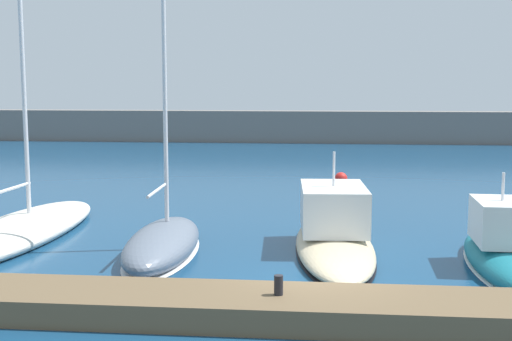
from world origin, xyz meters
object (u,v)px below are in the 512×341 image
at_px(sailboat_slate_second, 163,243).
at_px(mooring_buoy_red, 341,179).
at_px(sailboat_ivory_nearest, 20,228).
at_px(motorboat_sand_third, 334,232).
at_px(motorboat_teal_fourth, 500,249).
at_px(dock_bollard, 279,285).

height_order(sailboat_slate_second, mooring_buoy_red, sailboat_slate_second).
distance_m(sailboat_ivory_nearest, motorboat_sand_third, 10.59).
bearing_deg(motorboat_teal_fourth, dock_bollard, 131.45).
relative_size(motorboat_sand_third, dock_bollard, 19.49).
distance_m(sailboat_slate_second, motorboat_sand_third, 5.33).
relative_size(mooring_buoy_red, dock_bollard, 1.61).
height_order(sailboat_ivory_nearest, sailboat_slate_second, sailboat_ivory_nearest).
height_order(mooring_buoy_red, dock_bollard, dock_bollard).
bearing_deg(mooring_buoy_red, sailboat_ivory_nearest, -126.14).
bearing_deg(motorboat_teal_fourth, motorboat_sand_third, 72.98).
relative_size(motorboat_teal_fourth, dock_bollard, 14.18).
distance_m(sailboat_ivory_nearest, dock_bollard, 11.72).
bearing_deg(motorboat_sand_third, mooring_buoy_red, -5.64).
xyz_separation_m(mooring_buoy_red, dock_bollard, (-1.98, -22.55, 0.82)).
height_order(motorboat_sand_third, dock_bollard, motorboat_sand_third).
bearing_deg(motorboat_sand_third, motorboat_teal_fourth, -112.43).
distance_m(motorboat_sand_third, motorboat_teal_fourth, 4.94).
distance_m(sailboat_ivory_nearest, motorboat_teal_fourth, 15.41).
height_order(sailboat_ivory_nearest, motorboat_teal_fourth, sailboat_ivory_nearest).
bearing_deg(motorboat_sand_third, sailboat_ivory_nearest, 83.24).
bearing_deg(dock_bollard, motorboat_sand_third, 78.61).
relative_size(motorboat_sand_third, mooring_buoy_red, 12.09).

